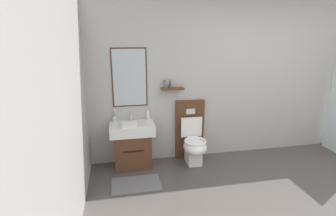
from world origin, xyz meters
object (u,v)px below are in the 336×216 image
Objects in this scene: toilet at (192,140)px; toothbrush_cup at (114,118)px; folded_hand_towel at (130,125)px; soap_dispenser at (148,115)px; vanity_sink_left at (133,143)px.

toilet is 1.30m from toothbrush_cup.
folded_hand_towel is at bearing -174.42° from toilet.
soap_dispenser is at bearing 166.24° from toilet.
toothbrush_cup is 0.53m from soap_dispenser.
toothbrush_cup is (-0.26, 0.14, 0.39)m from vanity_sink_left.
folded_hand_towel is at bearing -139.06° from soap_dispenser.
toilet reaches higher than folded_hand_towel.
vanity_sink_left is 0.97m from toilet.
soap_dispenser reaches higher than vanity_sink_left.
folded_hand_towel reaches higher than vanity_sink_left.
toothbrush_cup reaches higher than vanity_sink_left.
toilet is at bearing 5.58° from folded_hand_towel.
soap_dispenser is at bearing 1.10° from toothbrush_cup.
toothbrush_cup is 1.11× the size of soap_dispenser.
vanity_sink_left is 0.52m from soap_dispenser.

